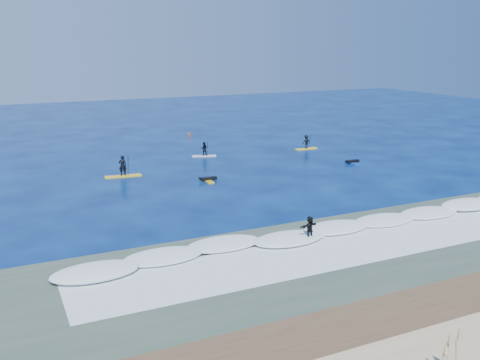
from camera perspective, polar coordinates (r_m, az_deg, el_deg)
name	(u,v)px	position (r m, az deg, el deg)	size (l,w,h in m)	color
ground	(256,194)	(44.19, 1.69, -1.53)	(160.00, 160.00, 0.00)	#031041
wet_sand_strip	(460,307)	(28.04, 22.41, -12.45)	(90.00, 5.00, 0.08)	#493422
shallow_water	(361,253)	(32.99, 12.81, -7.57)	(90.00, 13.00, 0.01)	#34473A
breaking_wave	(324,232)	(35.99, 8.92, -5.49)	(40.00, 6.00, 0.30)	white
whitewater	(351,247)	(33.72, 11.77, -7.02)	(34.00, 5.00, 0.02)	silver
sup_paddler_left	(123,169)	(50.97, -12.39, 1.16)	(3.45, 1.23, 2.37)	gold
sup_paddler_center	(204,150)	(58.89, -3.86, 3.19)	(2.70, 1.45, 1.85)	silver
sup_paddler_right	(306,143)	(63.24, 7.08, 3.95)	(2.77, 0.70, 1.94)	yellow
prone_paddler_near	(208,179)	(48.47, -3.47, 0.08)	(1.72, 2.19, 0.45)	gold
prone_paddler_far	(352,162)	(56.70, 11.85, 1.91)	(1.67, 2.11, 0.44)	blue
wave_surfer	(310,229)	(33.95, 7.44, -5.15)	(2.15, 0.88, 1.51)	white
marker_buoy	(189,135)	(71.71, -5.44, 4.85)	(0.27, 0.27, 0.64)	#F33F15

